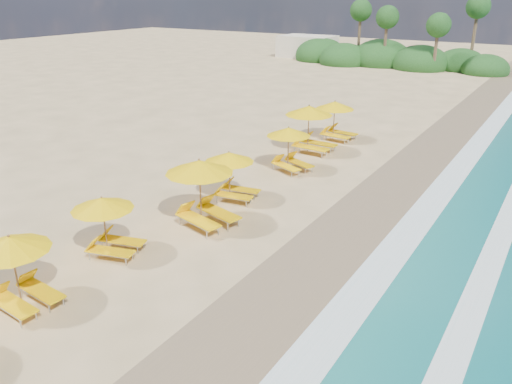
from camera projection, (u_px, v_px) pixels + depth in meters
ground at (256, 220)px, 20.30m from camera, size 160.00×160.00×0.00m
wet_sand at (350, 245)px, 18.32m from camera, size 4.00×160.00×0.01m
surf_foam at (426, 264)px, 16.98m from camera, size 4.00×160.00×0.01m
station_1 at (18, 268)px, 14.36m from camera, size 2.52×2.35×2.24m
station_2 at (109, 222)px, 17.27m from camera, size 2.70×2.62×2.14m
station_3 at (203, 189)px, 19.41m from camera, size 3.27×3.15×2.65m
station_4 at (233, 173)px, 21.88m from camera, size 2.59×2.46×2.18m
station_5 at (290, 146)px, 25.44m from camera, size 2.91×2.87×2.25m
station_6 at (312, 126)px, 28.28m from camera, size 2.93×2.72×2.67m
station_7 at (337, 118)px, 30.69m from camera, size 2.73×2.57×2.38m
treeline at (388, 57)px, 60.64m from camera, size 25.80×8.80×9.74m
beach_building at (307, 46)px, 68.41m from camera, size 7.00×5.00×2.80m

